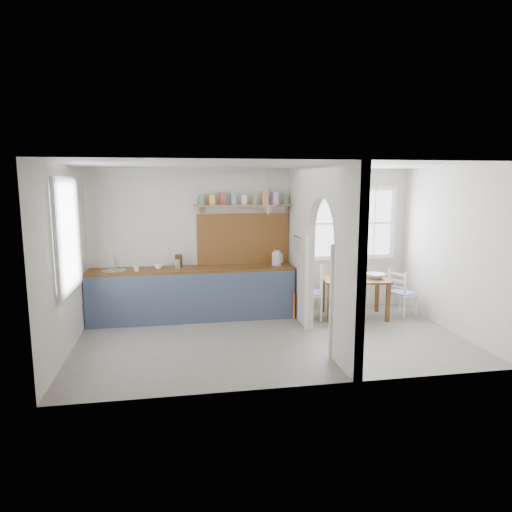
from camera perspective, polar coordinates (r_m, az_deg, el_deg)
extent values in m
cube|color=gray|center=(7.00, 2.10, -10.44)|extent=(5.80, 3.20, 0.01)
cube|color=beige|center=(6.60, 2.23, 11.34)|extent=(5.80, 3.20, 0.01)
cube|color=beige|center=(8.23, -0.18, 1.86)|extent=(5.80, 0.01, 2.60)
cube|color=beige|center=(5.15, 5.91, -2.67)|extent=(5.80, 0.01, 2.60)
cube|color=beige|center=(6.70, -22.87, -0.58)|extent=(0.01, 3.20, 2.60)
cube|color=beige|center=(7.81, 23.43, 0.70)|extent=(0.01, 3.20, 2.60)
cube|color=beige|center=(5.74, 11.55, -1.57)|extent=(0.12, 0.80, 2.60)
cube|color=beige|center=(7.80, 5.64, 1.41)|extent=(0.12, 1.20, 2.60)
cube|color=beige|center=(6.59, 8.57, 6.68)|extent=(0.12, 1.20, 1.05)
cube|color=brown|center=(7.89, -7.92, -1.68)|extent=(3.50, 0.60, 0.05)
cube|color=#455870|center=(7.71, -7.77, -5.36)|extent=(3.50, 0.03, 0.85)
cube|color=#442E1B|center=(8.03, -7.87, -4.76)|extent=(3.46, 0.45, 0.85)
cylinder|color=#B7B8BA|center=(7.95, -17.33, -1.82)|extent=(0.40, 0.40, 0.02)
cube|color=brown|center=(8.17, -1.57, 2.16)|extent=(1.65, 0.03, 0.90)
cube|color=olive|center=(8.03, -1.50, 6.33)|extent=(1.75, 0.20, 0.03)
cube|color=#466E49|center=(7.95, -6.86, 7.00)|extent=(0.09, 0.09, 0.18)
cube|color=orange|center=(7.96, -5.51, 7.03)|extent=(0.09, 0.09, 0.18)
cube|color=maroon|center=(7.98, -4.17, 7.05)|extent=(0.09, 0.09, 0.18)
cube|color=#698CA6|center=(8.00, -2.83, 7.07)|extent=(0.09, 0.09, 0.18)
cube|color=beige|center=(8.03, -1.51, 7.08)|extent=(0.09, 0.09, 0.18)
cube|color=#5F864A|center=(8.06, -0.19, 7.09)|extent=(0.09, 0.09, 0.18)
cube|color=#D5794E|center=(8.09, 1.12, 7.10)|extent=(0.09, 0.09, 0.18)
cube|color=#B08CB7|center=(8.13, 2.42, 7.10)|extent=(0.09, 0.09, 0.18)
cube|color=#466E49|center=(8.17, 3.71, 7.10)|extent=(0.09, 0.09, 0.18)
cone|color=beige|center=(7.76, 1.48, 5.71)|extent=(0.26, 0.26, 0.16)
cylinder|color=#B7B8BA|center=(7.67, 5.21, 2.41)|extent=(0.02, 0.50, 0.02)
imported|color=silver|center=(7.75, -14.71, -1.54)|extent=(0.11, 0.11, 0.10)
imported|color=silver|center=(7.89, -12.08, -1.26)|extent=(0.12, 0.12, 0.10)
cube|color=#442E1B|center=(7.97, -9.64, -0.62)|extent=(0.12, 0.16, 0.22)
cylinder|color=tan|center=(7.92, -9.78, -0.95)|extent=(0.12, 0.12, 0.15)
cube|color=#B21F6F|center=(7.97, 4.71, -5.93)|extent=(0.02, 0.03, 0.51)
cube|color=#D16B0B|center=(7.93, 4.80, -6.21)|extent=(0.02, 0.03, 0.45)
imported|color=white|center=(8.22, 14.62, -2.41)|extent=(0.44, 0.44, 0.08)
imported|color=#527D4A|center=(7.93, 11.51, -2.68)|extent=(0.11, 0.11, 0.09)
cylinder|color=black|center=(7.93, 9.88, -2.92)|extent=(0.21, 0.21, 0.01)
imported|color=#443352|center=(8.33, 12.63, -1.78)|extent=(0.25, 0.25, 0.20)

